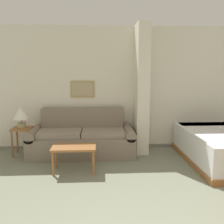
{
  "coord_description": "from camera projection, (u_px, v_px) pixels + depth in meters",
  "views": [
    {
      "loc": [
        -0.66,
        -1.38,
        1.66
      ],
      "look_at": [
        -0.45,
        2.37,
        1.05
      ],
      "focal_mm": 40.0,
      "sensor_mm": 36.0,
      "label": 1
    }
  ],
  "objects": [
    {
      "name": "wall_back",
      "position": [
        129.0,
        89.0,
        5.4
      ],
      "size": [
        7.39,
        0.16,
        2.6
      ],
      "color": "silver",
      "rests_on": "ground_plane"
    },
    {
      "name": "wall_partition_pillar",
      "position": [
        141.0,
        89.0,
        5.07
      ],
      "size": [
        0.24,
        0.58,
        2.6
      ],
      "color": "silver",
      "rests_on": "ground_plane"
    },
    {
      "name": "couch",
      "position": [
        82.0,
        139.0,
        5.04
      ],
      "size": [
        2.09,
        0.84,
        0.91
      ],
      "color": "gray",
      "rests_on": "ground_plane"
    },
    {
      "name": "coffee_table",
      "position": [
        74.0,
        150.0,
        4.14
      ],
      "size": [
        0.73,
        0.41,
        0.43
      ],
      "color": "#996033",
      "rests_on": "ground_plane"
    },
    {
      "name": "side_table",
      "position": [
        22.0,
        134.0,
        4.95
      ],
      "size": [
        0.37,
        0.37,
        0.56
      ],
      "color": "#996033",
      "rests_on": "ground_plane"
    },
    {
      "name": "table_lamp",
      "position": [
        21.0,
        114.0,
        4.89
      ],
      "size": [
        0.3,
        0.3,
        0.43
      ],
      "color": "tan",
      "rests_on": "side_table"
    }
  ]
}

